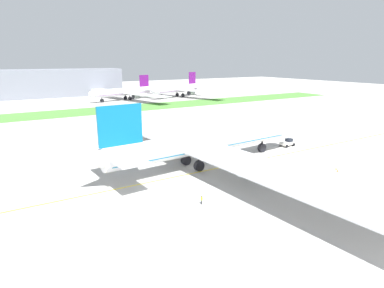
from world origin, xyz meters
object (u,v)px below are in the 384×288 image
object	(u,v)px
pushback_tug	(288,143)
parked_airliner_far_right	(124,92)
ground_crew_marshaller_front	(202,199)
parked_airliner_far_outer	(178,89)
service_truck_baggage_loader	(109,124)
ground_crew_wingwalker_port	(257,160)
traffic_cone_starboard_wing	(336,168)
traffic_cone_near_nose	(338,170)
airliner_foreground	(203,143)

from	to	relation	value
pushback_tug	parked_airliner_far_right	size ratio (longest dim) A/B	0.08
ground_crew_marshaller_front	parked_airliner_far_outer	bearing A→B (deg)	62.48
pushback_tug	service_truck_baggage_loader	distance (m)	63.48
ground_crew_marshaller_front	ground_crew_wingwalker_port	bearing A→B (deg)	27.26
traffic_cone_starboard_wing	service_truck_baggage_loader	xyz separation A→B (m)	(-29.58, 72.62, 1.20)
traffic_cone_near_nose	parked_airliner_far_outer	size ratio (longest dim) A/B	0.01
traffic_cone_starboard_wing	parked_airliner_far_right	bearing A→B (deg)	88.30
airliner_foreground	pushback_tug	bearing A→B (deg)	3.86
ground_crew_wingwalker_port	ground_crew_marshaller_front	bearing A→B (deg)	-152.74
ground_crew_marshaller_front	parked_airliner_far_right	size ratio (longest dim) A/B	0.02
traffic_cone_near_nose	parked_airliner_far_right	size ratio (longest dim) A/B	0.01
service_truck_baggage_loader	parked_airliner_far_right	size ratio (longest dim) A/B	0.08
traffic_cone_near_nose	service_truck_baggage_loader	distance (m)	79.08
parked_airliner_far_outer	ground_crew_wingwalker_port	bearing A→B (deg)	-111.46
pushback_tug	parked_airliner_far_outer	bearing A→B (deg)	74.93
traffic_cone_near_nose	traffic_cone_starboard_wing	xyz separation A→B (m)	(0.97, 1.10, 0.00)
pushback_tug	traffic_cone_near_nose	distance (m)	22.58
ground_crew_wingwalker_port	traffic_cone_starboard_wing	size ratio (longest dim) A/B	2.78
ground_crew_marshaller_front	service_truck_baggage_loader	size ratio (longest dim) A/B	0.25
service_truck_baggage_loader	ground_crew_wingwalker_port	bearing A→B (deg)	-74.02
ground_crew_wingwalker_port	service_truck_baggage_loader	xyz separation A→B (m)	(-17.16, 59.92, 0.51)
airliner_foreground	pushback_tug	world-z (taller)	airliner_foreground
pushback_tug	parked_airliner_far_outer	distance (m)	131.96
airliner_foreground	service_truck_baggage_loader	size ratio (longest dim) A/B	15.29
airliner_foreground	parked_airliner_far_right	world-z (taller)	airliner_foreground
airliner_foreground	pushback_tug	distance (m)	30.96
ground_crew_wingwalker_port	parked_airliner_far_right	world-z (taller)	parked_airliner_far_right
traffic_cone_starboard_wing	ground_crew_marshaller_front	bearing A→B (deg)	179.14
airliner_foreground	service_truck_baggage_loader	xyz separation A→B (m)	(-5.32, 54.42, -3.90)
traffic_cone_starboard_wing	parked_airliner_far_right	size ratio (longest dim) A/B	0.01
pushback_tug	traffic_cone_starboard_wing	size ratio (longest dim) A/B	10.77
pushback_tug	traffic_cone_starboard_wing	bearing A→B (deg)	-107.29
ground_crew_wingwalker_port	traffic_cone_starboard_wing	bearing A→B (deg)	-45.65
ground_crew_wingwalker_port	parked_airliner_far_outer	size ratio (longest dim) A/B	0.02
parked_airliner_far_right	traffic_cone_near_nose	bearing A→B (deg)	-92.05
traffic_cone_near_nose	parked_airliner_far_outer	world-z (taller)	parked_airliner_far_outer
ground_crew_marshaller_front	service_truck_baggage_loader	xyz separation A→B (m)	(6.45, 72.08, 0.54)
traffic_cone_near_nose	service_truck_baggage_loader	bearing A→B (deg)	111.21
parked_airliner_far_right	parked_airliner_far_outer	bearing A→B (deg)	-3.58
service_truck_baggage_loader	pushback_tug	bearing A→B (deg)	-55.57
pushback_tug	ground_crew_marshaller_front	world-z (taller)	pushback_tug
traffic_cone_near_nose	pushback_tug	bearing A→B (deg)	71.19
parked_airliner_far_right	parked_airliner_far_outer	size ratio (longest dim) A/B	1.05
ground_crew_marshaller_front	traffic_cone_near_nose	bearing A→B (deg)	-2.67
pushback_tug	parked_airliner_far_right	bearing A→B (deg)	90.82
ground_crew_wingwalker_port	parked_airliner_far_outer	xyz separation A→B (m)	(53.02, 134.91, 4.42)
ground_crew_wingwalker_port	traffic_cone_near_nose	xyz separation A→B (m)	(11.45, -13.80, -0.70)
ground_crew_wingwalker_port	ground_crew_marshaller_front	distance (m)	26.56
airliner_foreground	traffic_cone_starboard_wing	xyz separation A→B (m)	(24.26, -18.20, -5.11)
airliner_foreground	parked_airliner_far_outer	distance (m)	144.76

